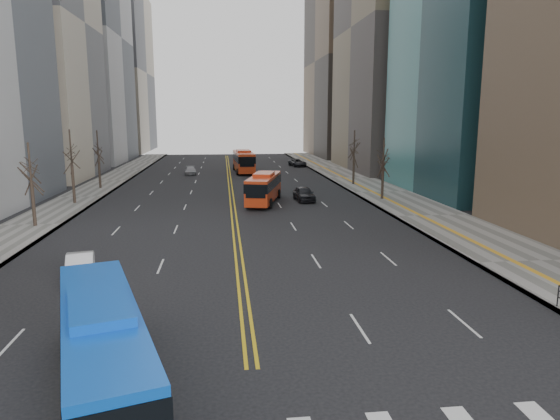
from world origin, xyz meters
name	(u,v)px	position (x,y,z in m)	size (l,w,h in m)	color
sidewalk_right	(381,192)	(17.50, 45.00, 0.07)	(7.00, 130.00, 0.15)	slate
sidewalk_left	(81,197)	(-16.50, 45.00, 0.07)	(5.00, 130.00, 0.15)	slate
centerline	(230,184)	(0.00, 55.00, 0.01)	(0.55, 100.00, 0.01)	gold
office_towers	(227,15)	(0.12, 68.51, 23.92)	(83.00, 134.00, 58.00)	#9B9B9E
street_trees	(152,161)	(-7.18, 34.55, 4.87)	(35.20, 47.20, 7.60)	#2E241C
blue_bus	(102,345)	(-4.77, 4.00, 1.66)	(5.35, 10.96, 3.16)	blue
red_bus_near	(264,186)	(3.27, 39.57, 1.76)	(4.59, 10.06, 3.14)	red
red_bus_far	(244,160)	(2.42, 69.09, 2.00)	(3.29, 11.48, 3.60)	red
car_white	(80,267)	(-8.77, 16.15, 0.67)	(1.41, 4.05, 1.34)	white
car_dark_mid	(304,194)	(7.59, 40.40, 0.76)	(1.80, 4.47, 1.52)	black
car_silver	(190,171)	(-5.91, 66.81, 0.61)	(1.70, 4.18, 1.21)	gray
car_dark_far	(297,163)	(12.50, 77.97, 0.68)	(2.26, 4.91, 1.36)	black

